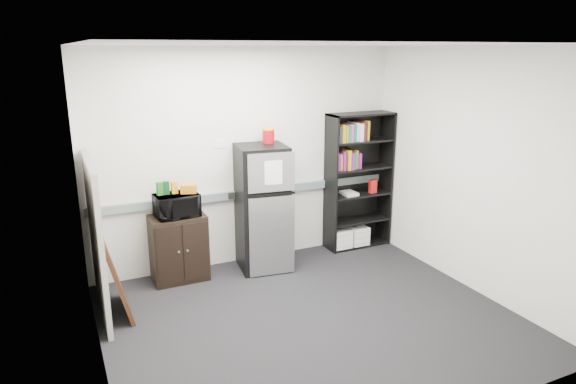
% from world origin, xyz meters
% --- Properties ---
extents(floor, '(4.00, 4.00, 0.00)m').
position_xyz_m(floor, '(0.00, 0.00, 0.00)').
color(floor, black).
rests_on(floor, ground).
extents(wall_back, '(4.00, 0.02, 2.70)m').
position_xyz_m(wall_back, '(0.00, 1.75, 1.35)').
color(wall_back, silver).
rests_on(wall_back, floor).
extents(wall_right, '(0.02, 3.50, 2.70)m').
position_xyz_m(wall_right, '(2.00, 0.00, 1.35)').
color(wall_right, silver).
rests_on(wall_right, floor).
extents(wall_left, '(0.02, 3.50, 2.70)m').
position_xyz_m(wall_left, '(-2.00, 0.00, 1.35)').
color(wall_left, silver).
rests_on(wall_left, floor).
extents(ceiling, '(4.00, 3.50, 0.02)m').
position_xyz_m(ceiling, '(0.00, 0.00, 2.70)').
color(ceiling, white).
rests_on(ceiling, wall_back).
extents(electrical_raceway, '(3.92, 0.05, 0.10)m').
position_xyz_m(electrical_raceway, '(0.00, 1.72, 0.90)').
color(electrical_raceway, slate).
rests_on(electrical_raceway, wall_back).
extents(wall_note, '(0.14, 0.00, 0.10)m').
position_xyz_m(wall_note, '(-0.35, 1.74, 1.55)').
color(wall_note, white).
rests_on(wall_note, wall_back).
extents(bookshelf, '(0.90, 0.34, 1.85)m').
position_xyz_m(bookshelf, '(1.51, 1.57, 0.97)').
color(bookshelf, black).
rests_on(bookshelf, floor).
extents(cubicle_partition, '(0.06, 1.30, 1.62)m').
position_xyz_m(cubicle_partition, '(-1.90, 1.08, 0.81)').
color(cubicle_partition, '#A59F92').
rests_on(cubicle_partition, floor).
extents(cabinet, '(0.64, 0.43, 0.80)m').
position_xyz_m(cabinet, '(-0.98, 1.50, 0.40)').
color(cabinet, black).
rests_on(cabinet, floor).
extents(microwave, '(0.51, 0.37, 0.27)m').
position_xyz_m(microwave, '(-0.98, 1.48, 0.93)').
color(microwave, black).
rests_on(microwave, cabinet).
extents(snack_box_a, '(0.08, 0.07, 0.15)m').
position_xyz_m(snack_box_a, '(-1.15, 1.52, 1.14)').
color(snack_box_a, '#1A5B1A').
rests_on(snack_box_a, microwave).
extents(snack_box_b, '(0.08, 0.06, 0.15)m').
position_xyz_m(snack_box_b, '(-1.08, 1.52, 1.14)').
color(snack_box_b, '#0C3714').
rests_on(snack_box_b, microwave).
extents(snack_box_c, '(0.07, 0.05, 0.14)m').
position_xyz_m(snack_box_c, '(-0.98, 1.52, 1.13)').
color(snack_box_c, orange).
rests_on(snack_box_c, microwave).
extents(snack_bag, '(0.20, 0.15, 0.10)m').
position_xyz_m(snack_bag, '(-0.83, 1.47, 1.11)').
color(snack_bag, '#BF6C13').
rests_on(snack_bag, microwave).
extents(refrigerator, '(0.65, 0.68, 1.55)m').
position_xyz_m(refrigerator, '(0.06, 1.42, 0.78)').
color(refrigerator, black).
rests_on(refrigerator, floor).
extents(coffee_can, '(0.15, 0.15, 0.20)m').
position_xyz_m(coffee_can, '(0.20, 1.55, 1.65)').
color(coffee_can, '#A80713').
rests_on(coffee_can, refrigerator).
extents(framed_poster, '(0.25, 0.71, 0.89)m').
position_xyz_m(framed_poster, '(-1.77, 0.97, 0.46)').
color(framed_poster, black).
rests_on(framed_poster, floor).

